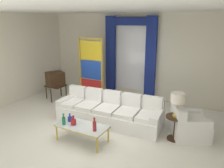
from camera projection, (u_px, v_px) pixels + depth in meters
ground_plane at (95, 132)px, 5.74m from camera, size 16.00×16.00×0.00m
wall_rear at (140, 57)px, 7.92m from camera, size 8.00×0.12×3.00m
wall_left at (11, 59)px, 7.49m from camera, size 0.12×7.00×3.00m
ceiling_slab at (110, 9)px, 5.58m from camera, size 8.00×7.60×0.04m
curtained_window at (130, 50)px, 7.86m from camera, size 2.00×0.17×2.70m
couch_white_long at (110, 111)px, 6.24m from camera, size 2.96×1.08×0.86m
coffee_table at (82, 127)px, 5.20m from camera, size 1.20×0.57×0.41m
bottle_blue_decanter at (95, 125)px, 4.89m from camera, size 0.08×0.08×0.33m
bottle_crystal_tall at (70, 119)px, 5.37m from camera, size 0.11×0.11×0.21m
bottle_amber_squat at (64, 120)px, 5.20m from camera, size 0.08×0.08×0.28m
bottle_ruby_flask at (73, 121)px, 5.20m from camera, size 0.13×0.13×0.23m
vintage_tv at (55, 79)px, 7.93m from camera, size 0.71×0.75×1.35m
armchair_white at (188, 126)px, 5.43m from camera, size 1.09×1.08×0.80m
stained_glass_divider at (91, 71)px, 7.72m from camera, size 0.95×0.05×2.20m
peacock_figurine at (93, 100)px, 7.41m from camera, size 0.44×0.60×0.50m
round_side_table at (175, 126)px, 5.28m from camera, size 0.48×0.48×0.59m
table_lamp_brass at (178, 99)px, 5.10m from camera, size 0.32×0.32×0.57m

